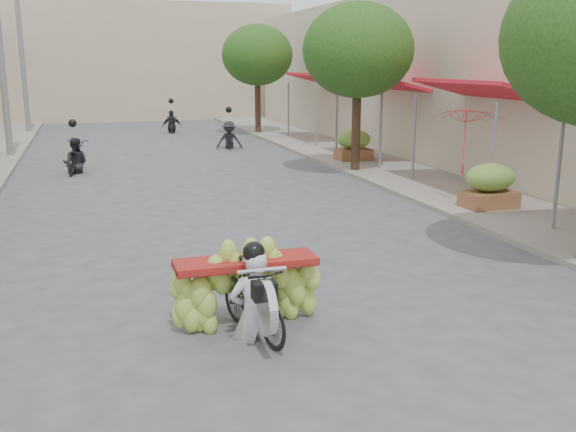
# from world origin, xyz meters

# --- Properties ---
(sidewalk_right) EXTENTS (4.00, 60.00, 0.12)m
(sidewalk_right) POSITION_xyz_m (7.00, 15.00, 0.06)
(sidewalk_right) COLOR gray
(sidewalk_right) RESTS_ON ground
(shophouse_row_right) EXTENTS (9.77, 40.00, 6.00)m
(shophouse_row_right) POSITION_xyz_m (11.99, 14.00, 3.00)
(shophouse_row_right) COLOR beige
(shophouse_row_right) RESTS_ON ground
(far_building) EXTENTS (20.00, 6.00, 7.00)m
(far_building) POSITION_xyz_m (0.00, 38.00, 3.50)
(far_building) COLOR #B8AB92
(far_building) RESTS_ON ground
(utility_pole_far) EXTENTS (0.60, 0.24, 8.00)m
(utility_pole_far) POSITION_xyz_m (-5.40, 21.00, 4.03)
(utility_pole_far) COLOR slate
(utility_pole_far) RESTS_ON ground
(utility_pole_back) EXTENTS (0.60, 0.24, 8.00)m
(utility_pole_back) POSITION_xyz_m (-5.40, 30.00, 4.03)
(utility_pole_back) COLOR slate
(utility_pole_back) RESTS_ON ground
(street_tree_mid) EXTENTS (3.40, 3.40, 5.25)m
(street_tree_mid) POSITION_xyz_m (5.40, 14.00, 3.78)
(street_tree_mid) COLOR #3A2719
(street_tree_mid) RESTS_ON ground
(street_tree_far) EXTENTS (3.40, 3.40, 5.25)m
(street_tree_far) POSITION_xyz_m (5.40, 26.00, 3.78)
(street_tree_far) COLOR #3A2719
(street_tree_far) RESTS_ON ground
(produce_crate_mid) EXTENTS (1.20, 0.88, 1.16)m
(produce_crate_mid) POSITION_xyz_m (6.20, 8.00, 0.71)
(produce_crate_mid) COLOR brown
(produce_crate_mid) RESTS_ON ground
(produce_crate_far) EXTENTS (1.20, 0.88, 1.16)m
(produce_crate_far) POSITION_xyz_m (6.20, 16.00, 0.71)
(produce_crate_far) COLOR brown
(produce_crate_far) RESTS_ON ground
(banana_motorbike) EXTENTS (2.20, 1.86, 2.14)m
(banana_motorbike) POSITION_xyz_m (-0.81, 2.98, 0.71)
(banana_motorbike) COLOR black
(banana_motorbike) RESTS_ON ground
(market_umbrella) EXTENTS (1.87, 1.87, 1.64)m
(market_umbrella) POSITION_xyz_m (5.95, 8.72, 2.42)
(market_umbrella) COLOR red
(market_umbrella) RESTS_ON ground
(pedestrian) EXTENTS (0.98, 0.85, 1.70)m
(pedestrian) POSITION_xyz_m (6.22, 15.98, 0.97)
(pedestrian) COLOR white
(pedestrian) RESTS_ON ground
(bg_motorbike_a) EXTENTS (1.04, 1.86, 1.95)m
(bg_motorbike_a) POSITION_xyz_m (-3.07, 16.73, 0.73)
(bg_motorbike_a) COLOR black
(bg_motorbike_a) RESTS_ON ground
(bg_motorbike_b) EXTENTS (1.13, 1.63, 1.95)m
(bg_motorbike_b) POSITION_xyz_m (2.89, 21.13, 0.87)
(bg_motorbike_b) COLOR black
(bg_motorbike_b) RESTS_ON ground
(bg_motorbike_c) EXTENTS (1.04, 1.51, 1.95)m
(bg_motorbike_c) POSITION_xyz_m (1.48, 28.09, 0.83)
(bg_motorbike_c) COLOR black
(bg_motorbike_c) RESTS_ON ground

